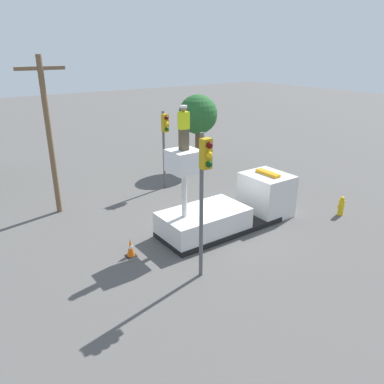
# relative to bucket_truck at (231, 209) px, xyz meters

# --- Properties ---
(ground_plane) EXTENTS (120.00, 120.00, 0.00)m
(ground_plane) POSITION_rel_bucket_truck_xyz_m (-0.60, 0.00, -0.87)
(ground_plane) COLOR #565451
(bucket_truck) EXTENTS (6.83, 2.29, 4.06)m
(bucket_truck) POSITION_rel_bucket_truck_xyz_m (0.00, 0.00, 0.00)
(bucket_truck) COLOR black
(bucket_truck) RESTS_ON ground
(worker) EXTENTS (0.40, 0.26, 1.75)m
(worker) POSITION_rel_bucket_truck_xyz_m (-2.60, 0.00, 4.07)
(worker) COLOR brown
(worker) RESTS_ON bucket_truck
(traffic_light_pole) EXTENTS (0.34, 0.57, 5.31)m
(traffic_light_pole) POSITION_rel_bucket_truck_xyz_m (-3.59, -2.65, 2.89)
(traffic_light_pole) COLOR #515156
(traffic_light_pole) RESTS_ON ground
(traffic_light_across) EXTENTS (0.34, 0.57, 4.56)m
(traffic_light_across) POSITION_rel_bucket_truck_xyz_m (0.22, 6.09, 2.37)
(traffic_light_across) COLOR #515156
(traffic_light_across) RESTS_ON ground
(fire_hydrant) EXTENTS (0.51, 0.27, 0.99)m
(fire_hydrant) POSITION_rel_bucket_truck_xyz_m (5.32, -2.28, -0.39)
(fire_hydrant) COLOR gold
(fire_hydrant) RESTS_ON ground
(traffic_cone_rear) EXTENTS (0.39, 0.39, 0.77)m
(traffic_cone_rear) POSITION_rel_bucket_truck_xyz_m (-5.08, 0.19, -0.50)
(traffic_cone_rear) COLOR black
(traffic_cone_rear) RESTS_ON ground
(tree_left_bg) EXTENTS (2.58, 2.58, 5.07)m
(tree_left_bg) POSITION_rel_bucket_truck_xyz_m (4.02, 8.09, 2.86)
(tree_left_bg) COLOR brown
(tree_left_bg) RESTS_ON ground
(utility_pole) EXTENTS (2.20, 0.26, 7.59)m
(utility_pole) POSITION_rel_bucket_truck_xyz_m (-6.05, 6.33, 3.24)
(utility_pole) COLOR brown
(utility_pole) RESTS_ON ground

